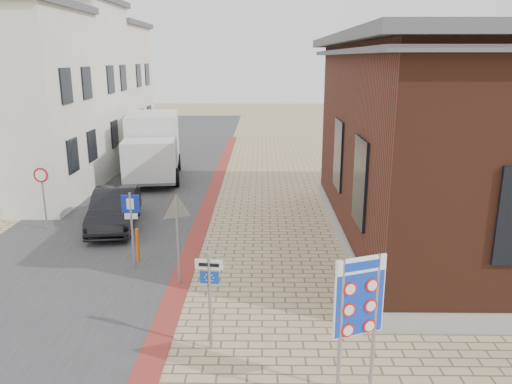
% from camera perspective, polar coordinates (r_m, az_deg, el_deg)
% --- Properties ---
extents(ground, '(120.00, 120.00, 0.00)m').
position_cam_1_polar(ground, '(11.03, -0.94, -18.30)').
color(ground, tan).
rests_on(ground, ground).
extents(road_strip, '(7.00, 60.00, 0.02)m').
position_cam_1_polar(road_strip, '(25.62, -12.39, 1.04)').
color(road_strip, '#38383A').
rests_on(road_strip, ground).
extents(curb_strip, '(0.60, 40.00, 0.02)m').
position_cam_1_polar(curb_strip, '(20.27, -5.82, -2.38)').
color(curb_strip, maroon).
rests_on(curb_strip, ground).
extents(townhouse_mid, '(7.40, 6.40, 9.10)m').
position_cam_1_polar(townhouse_mid, '(29.49, -22.24, 11.07)').
color(townhouse_mid, beige).
rests_on(townhouse_mid, ground).
extents(townhouse_far, '(7.40, 6.40, 8.30)m').
position_cam_1_polar(townhouse_far, '(35.12, -18.41, 11.23)').
color(townhouse_far, beige).
rests_on(townhouse_far, ground).
extents(bike_rack, '(0.08, 1.80, 0.60)m').
position_cam_1_polar(bike_rack, '(13.02, 11.33, -11.73)').
color(bike_rack, slate).
rests_on(bike_rack, ground).
extents(sedan, '(2.05, 4.43, 1.41)m').
position_cam_1_polar(sedan, '(19.06, -15.84, -1.86)').
color(sedan, black).
rests_on(sedan, ground).
extents(box_truck, '(3.33, 6.53, 3.27)m').
position_cam_1_polar(box_truck, '(26.30, -11.74, 5.18)').
color(box_truck, slate).
rests_on(box_truck, ground).
extents(border_sign, '(0.92, 0.38, 2.84)m').
position_cam_1_polar(border_sign, '(8.96, 11.71, -12.00)').
color(border_sign, gray).
rests_on(border_sign, ground).
extents(essen_sign, '(0.59, 0.11, 2.19)m').
position_cam_1_polar(essen_sign, '(10.63, -5.32, -10.84)').
color(essen_sign, gray).
rests_on(essen_sign, ground).
extents(parking_sign, '(0.52, 0.07, 2.34)m').
position_cam_1_polar(parking_sign, '(14.91, -14.06, -2.90)').
color(parking_sign, gray).
rests_on(parking_sign, ground).
extents(yield_sign, '(0.85, 0.42, 2.56)m').
position_cam_1_polar(yield_sign, '(13.55, -9.06, -2.78)').
color(yield_sign, gray).
rests_on(yield_sign, ground).
extents(speed_sign, '(0.54, 0.07, 2.31)m').
position_cam_1_polar(speed_sign, '(19.46, -23.19, 0.37)').
color(speed_sign, gray).
rests_on(speed_sign, ground).
extents(bollard, '(0.12, 0.12, 1.08)m').
position_cam_1_polar(bollard, '(15.71, -13.37, -5.96)').
color(bollard, '#ED580C').
rests_on(bollard, ground).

